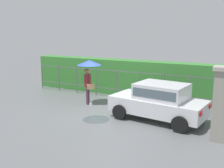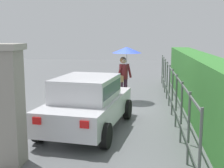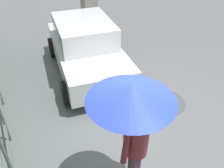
{
  "view_description": "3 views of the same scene",
  "coord_description": "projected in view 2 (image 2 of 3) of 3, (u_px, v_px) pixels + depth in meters",
  "views": [
    {
      "loc": [
        5.5,
        -9.96,
        3.55
      ],
      "look_at": [
        0.31,
        0.24,
        1.21
      ],
      "focal_mm": 43.26,
      "sensor_mm": 36.0,
      "label": 1
    },
    {
      "loc": [
        10.25,
        1.58,
        2.6
      ],
      "look_at": [
        0.75,
        0.49,
        0.99
      ],
      "focal_mm": 47.64,
      "sensor_mm": 36.0,
      "label": 2
    },
    {
      "loc": [
        -3.05,
        2.04,
        3.71
      ],
      "look_at": [
        0.27,
        0.34,
        1.01
      ],
      "focal_mm": 37.19,
      "sensor_mm": 36.0,
      "label": 3
    }
  ],
  "objects": [
    {
      "name": "puddle_near",
      "position": [
        70.0,
        108.0,
        10.52
      ],
      "size": [
        1.07,
        1.07,
        0.0
      ],
      "primitive_type": "cylinder",
      "color": "#4C545B",
      "rests_on": "ground"
    },
    {
      "name": "fence_section",
      "position": [
        171.0,
        86.0,
        10.15
      ],
      "size": [
        11.34,
        0.05,
        1.5
      ],
      "color": "#59605B",
      "rests_on": "ground"
    },
    {
      "name": "car",
      "position": [
        88.0,
        101.0,
        8.06
      ],
      "size": [
        3.91,
        2.27,
        1.48
      ],
      "rotation": [
        0.0,
        0.0,
        3.0
      ],
      "color": "silver",
      "rests_on": "ground"
    },
    {
      "name": "gate_pillar",
      "position": [
        9.0,
        104.0,
        5.81
      ],
      "size": [
        0.6,
        0.6,
        2.42
      ],
      "color": "gray",
      "rests_on": "ground"
    },
    {
      "name": "hedge_row",
      "position": [
        199.0,
        83.0,
        10.02
      ],
      "size": [
        12.29,
        0.9,
        1.9
      ],
      "primitive_type": "cube",
      "color": "#387F33",
      "rests_on": "ground"
    },
    {
      "name": "ground_plane",
      "position": [
        101.0,
        107.0,
        10.65
      ],
      "size": [
        40.0,
        40.0,
        0.0
      ],
      "primitive_type": "plane",
      "color": "slate"
    },
    {
      "name": "pedestrian",
      "position": [
        126.0,
        59.0,
        11.47
      ],
      "size": [
        1.14,
        1.14,
        2.11
      ],
      "rotation": [
        0.0,
        0.0,
        0.65
      ],
      "color": "#47283D",
      "rests_on": "ground"
    }
  ]
}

